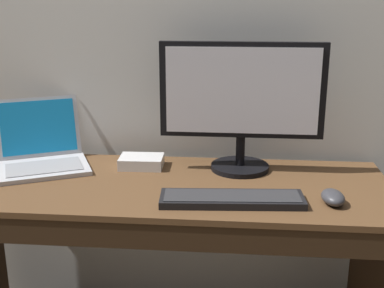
% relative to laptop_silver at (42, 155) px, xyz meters
% --- Properties ---
extents(desk, '(1.56, 0.56, 0.72)m').
position_rel_laptop_silver_xyz_m(desk, '(0.46, -0.14, -0.30)').
color(desk, brown).
rests_on(desk, ground).
extents(laptop_silver, '(0.41, 0.41, 0.24)m').
position_rel_laptop_silver_xyz_m(laptop_silver, '(0.00, 0.00, 0.00)').
color(laptop_silver, silver).
rests_on(laptop_silver, desk).
extents(external_monitor, '(0.57, 0.21, 0.46)m').
position_rel_laptop_silver_xyz_m(external_monitor, '(0.73, 0.02, 0.21)').
color(external_monitor, black).
rests_on(external_monitor, desk).
extents(wired_keyboard, '(0.45, 0.15, 0.03)m').
position_rel_laptop_silver_xyz_m(wired_keyboard, '(0.70, -0.27, -0.03)').
color(wired_keyboard, black).
rests_on(wired_keyboard, desk).
extents(computer_mouse, '(0.08, 0.11, 0.04)m').
position_rel_laptop_silver_xyz_m(computer_mouse, '(1.01, -0.25, -0.02)').
color(computer_mouse, '#38383D').
rests_on(computer_mouse, desk).
extents(external_drive_box, '(0.16, 0.12, 0.04)m').
position_rel_laptop_silver_xyz_m(external_drive_box, '(0.37, 0.03, -0.02)').
color(external_drive_box, silver).
rests_on(external_drive_box, desk).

